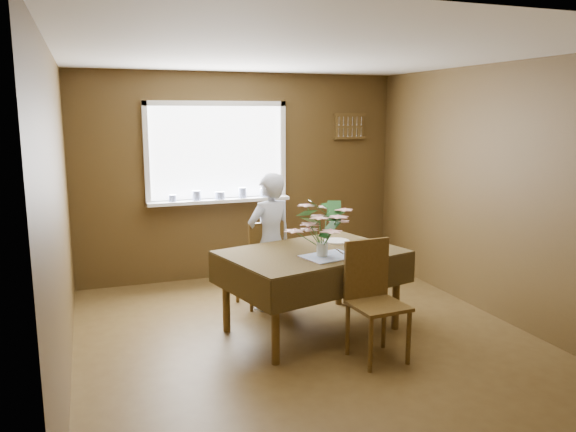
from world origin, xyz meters
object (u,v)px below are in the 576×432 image
object	(u,v)px
dining_table	(312,261)
seated_woman	(270,242)
flower_bouquet	(323,225)
chair_far	(262,260)
chair_near	(373,295)

from	to	relation	value
dining_table	seated_woman	world-z (taller)	seated_woman
flower_bouquet	seated_woman	bearing A→B (deg)	101.67
seated_woman	flower_bouquet	world-z (taller)	seated_woman
chair_far	flower_bouquet	xyz separation A→B (m)	(0.25, -1.00, 0.55)
chair_near	dining_table	bearing A→B (deg)	106.97
chair_far	chair_near	size ratio (longest dim) A/B	0.94
chair_near	seated_woman	xyz separation A→B (m)	(-0.45, 1.40, 0.18)
dining_table	flower_bouquet	size ratio (longest dim) A/B	3.53
chair_near	chair_far	bearing A→B (deg)	104.82
chair_far	dining_table	bearing A→B (deg)	96.76
dining_table	chair_far	world-z (taller)	chair_far
dining_table	chair_near	distance (m)	0.75
seated_woman	chair_near	bearing A→B (deg)	90.63
seated_woman	flower_bouquet	bearing A→B (deg)	84.61
chair_far	flower_bouquet	distance (m)	1.17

